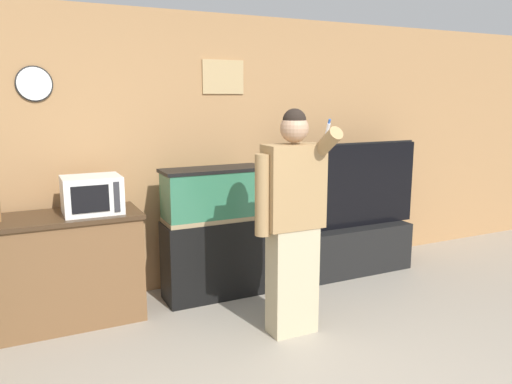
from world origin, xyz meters
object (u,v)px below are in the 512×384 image
(counter_island, at_px, (63,269))
(person_standing, at_px, (292,220))
(microwave, at_px, (92,195))
(tv_on_stand, at_px, (353,235))
(aquarium_on_stand, at_px, (214,233))

(counter_island, height_order, person_standing, person_standing)
(counter_island, height_order, microwave, microwave)
(microwave, distance_m, tv_on_stand, 2.68)
(counter_island, xyz_separation_m, aquarium_on_stand, (1.31, -0.02, 0.15))
(counter_island, relative_size, tv_on_stand, 0.82)
(microwave, bearing_deg, counter_island, 173.21)
(tv_on_stand, bearing_deg, aquarium_on_stand, 179.34)
(microwave, xyz_separation_m, person_standing, (1.32, -0.94, -0.14))
(counter_island, height_order, aquarium_on_stand, aquarium_on_stand)
(counter_island, xyz_separation_m, person_standing, (1.58, -0.97, 0.46))
(person_standing, bearing_deg, aquarium_on_stand, 105.96)
(microwave, relative_size, aquarium_on_stand, 0.38)
(tv_on_stand, xyz_separation_m, person_standing, (-1.28, -0.93, 0.51))
(counter_island, relative_size, aquarium_on_stand, 1.04)
(microwave, bearing_deg, tv_on_stand, -0.20)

